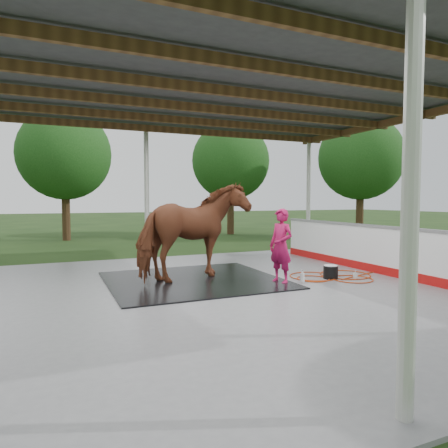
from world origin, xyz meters
name	(u,v)px	position (x,y,z in m)	size (l,w,h in m)	color
ground	(202,296)	(0.00, 0.00, 0.00)	(100.00, 100.00, 0.00)	#1E3814
concrete_slab	(202,294)	(0.00, 0.00, 0.03)	(12.00, 10.00, 0.05)	slate
pavilion_structure	(202,82)	(0.00, 0.00, 3.97)	(12.60, 10.60, 4.05)	beige
dasher_board	(387,252)	(4.60, 0.00, 0.59)	(0.16, 8.00, 1.15)	#AC0F0E
tree_belt	(200,104)	(0.30, 0.90, 3.79)	(28.00, 28.00, 5.80)	#382314
rubber_mat	(194,280)	(0.24, 1.17, 0.06)	(3.65, 3.42, 0.03)	black
horse	(194,231)	(0.24, 1.17, 1.14)	(1.15, 2.52, 2.13)	brown
handler	(281,246)	(1.85, 0.22, 0.84)	(0.57, 0.38, 1.57)	#AD124C
wash_bucket	(331,272)	(3.11, 0.17, 0.20)	(0.32, 0.32, 0.30)	black
soap_bottle_a	(302,276)	(2.27, 0.04, 0.19)	(0.11, 0.11, 0.28)	silver
soap_bottle_b	(355,275)	(3.57, -0.11, 0.15)	(0.09, 0.09, 0.20)	#338CD8
hose_coil	(333,277)	(3.27, 0.29, 0.06)	(2.33, 1.58, 0.02)	#B3370C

